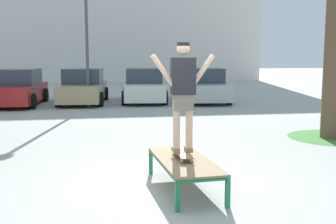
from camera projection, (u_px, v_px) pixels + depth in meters
The scene contains 10 objects.
ground_plane at pixel (165, 186), 6.62m from camera, with size 120.00×120.00×0.00m, color #A8A8A3.
skate_box at pixel (184, 163), 6.43m from camera, with size 0.88×1.94×0.46m.
skateboard at pixel (183, 153), 6.51m from camera, with size 0.20×0.80×0.09m.
skater at pixel (183, 89), 6.38m from camera, with size 1.00×0.28×1.69m.
grass_patch_near_right at pixel (333, 137), 10.54m from camera, with size 2.25×2.25×0.01m, color #47893D.
car_red at pixel (18, 89), 17.46m from camera, with size 2.13×4.30×1.50m.
car_tan at pixel (83, 87), 18.21m from camera, with size 2.23×4.35×1.50m.
car_white at pixel (144, 86), 18.79m from camera, with size 2.19×4.33×1.50m.
car_silver at pixel (204, 86), 18.80m from camera, with size 2.20×4.33×1.50m.
light_post at pixel (86, 10), 16.27m from camera, with size 0.36×0.36×5.83m.
Camera 1 is at (-1.04, -6.33, 2.04)m, focal length 44.81 mm.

